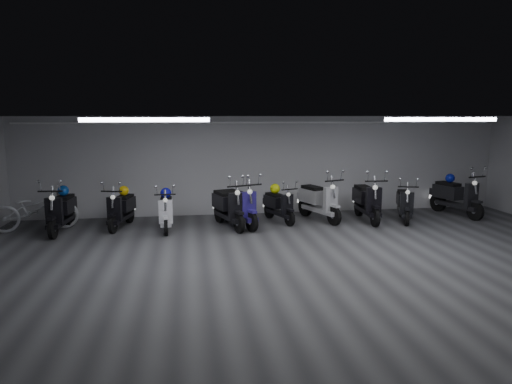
{
  "coord_description": "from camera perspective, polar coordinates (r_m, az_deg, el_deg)",
  "views": [
    {
      "loc": [
        -2.23,
        -8.02,
        2.82
      ],
      "look_at": [
        -0.67,
        2.5,
        1.05
      ],
      "focal_mm": 32.34,
      "sensor_mm": 36.0,
      "label": 1
    }
  ],
  "objects": [
    {
      "name": "floor",
      "position": [
        8.79,
        6.8,
        -9.37
      ],
      "size": [
        14.0,
        10.0,
        0.01
      ],
      "primitive_type": "cube",
      "color": "#38383B",
      "rests_on": "ground"
    },
    {
      "name": "ceiling",
      "position": [
        8.32,
        7.18,
        9.27
      ],
      "size": [
        14.0,
        10.0,
        0.01
      ],
      "primitive_type": "cube",
      "color": "gray",
      "rests_on": "ground"
    },
    {
      "name": "back_wall",
      "position": [
        13.29,
        1.26,
        3.32
      ],
      "size": [
        14.0,
        0.01,
        2.8
      ],
      "primitive_type": "cube",
      "color": "#A7A8AA",
      "rests_on": "ground"
    },
    {
      "name": "front_wall",
      "position": [
        4.01,
        26.73,
        -12.4
      ],
      "size": [
        14.0,
        0.01,
        2.8
      ],
      "primitive_type": "cube",
      "color": "#A7A8AA",
      "rests_on": "ground"
    },
    {
      "name": "fluor_strip_left",
      "position": [
        9.05,
        -13.5,
        8.68
      ],
      "size": [
        2.4,
        0.18,
        0.08
      ],
      "primitive_type": "cube",
      "color": "white",
      "rests_on": "ceiling"
    },
    {
      "name": "fluor_strip_right",
      "position": [
        10.42,
        21.9,
        8.34
      ],
      "size": [
        2.4,
        0.18,
        0.08
      ],
      "primitive_type": "cube",
      "color": "white",
      "rests_on": "ceiling"
    },
    {
      "name": "conduit",
      "position": [
        13.13,
        1.34,
        8.58
      ],
      "size": [
        13.6,
        0.05,
        0.05
      ],
      "primitive_type": "cylinder",
      "rotation": [
        0.0,
        1.57,
        0.0
      ],
      "color": "white",
      "rests_on": "back_wall"
    },
    {
      "name": "scooter_0",
      "position": [
        12.1,
        -23.02,
        -1.43
      ],
      "size": [
        0.74,
        1.9,
        1.38
      ],
      "primitive_type": null,
      "rotation": [
        0.0,
        0.0,
        -0.07
      ],
      "color": "black",
      "rests_on": "floor"
    },
    {
      "name": "scooter_1",
      "position": [
        12.09,
        -16.37,
        -1.33
      ],
      "size": [
        0.95,
        1.8,
        1.28
      ],
      "primitive_type": null,
      "rotation": [
        0.0,
        0.0,
        -0.23
      ],
      "color": "black",
      "rests_on": "floor"
    },
    {
      "name": "scooter_2",
      "position": [
        11.6,
        -11.07,
        -1.7
      ],
      "size": [
        0.58,
        1.66,
        1.22
      ],
      "primitive_type": null,
      "rotation": [
        0.0,
        0.0,
        0.02
      ],
      "color": "silver",
      "rests_on": "floor"
    },
    {
      "name": "scooter_3",
      "position": [
        11.64,
        -3.41,
        -0.98
      ],
      "size": [
        1.2,
        2.02,
        1.43
      ],
      "primitive_type": null,
      "rotation": [
        0.0,
        0.0,
        0.31
      ],
      "color": "black",
      "rests_on": "floor"
    },
    {
      "name": "scooter_4",
      "position": [
        11.74,
        -2.1,
        -0.87
      ],
      "size": [
        1.31,
        2.03,
        1.44
      ],
      "primitive_type": null,
      "rotation": [
        0.0,
        0.0,
        0.38
      ],
      "color": "navy",
      "rests_on": "floor"
    },
    {
      "name": "scooter_5",
      "position": [
        12.27,
        2.88,
        -1.01
      ],
      "size": [
        1.04,
        1.68,
        1.19
      ],
      "primitive_type": null,
      "rotation": [
        0.0,
        0.0,
        0.34
      ],
      "color": "black",
      "rests_on": "floor"
    },
    {
      "name": "scooter_6",
      "position": [
        12.52,
        7.84,
        -0.26
      ],
      "size": [
        1.29,
        2.06,
        1.45
      ],
      "primitive_type": null,
      "rotation": [
        0.0,
        0.0,
        0.35
      ],
      "color": "#B0B0B4",
      "rests_on": "floor"
    },
    {
      "name": "scooter_7",
      "position": [
        12.69,
        13.6,
        -0.28
      ],
      "size": [
        0.75,
        1.99,
        1.46
      ],
      "primitive_type": null,
      "rotation": [
        0.0,
        0.0,
        -0.05
      ],
      "color": "black",
      "rests_on": "floor"
    },
    {
      "name": "scooter_8",
      "position": [
        12.98,
        17.94,
        -0.71
      ],
      "size": [
        1.1,
        1.79,
        1.27
      ],
      "primitive_type": null,
      "rotation": [
        0.0,
        0.0,
        -0.34
      ],
      "color": "black",
      "rests_on": "floor"
    },
    {
      "name": "scooter_9",
      "position": [
        14.18,
        23.6,
        0.22
      ],
      "size": [
        1.16,
        2.09,
        1.48
      ],
      "primitive_type": null,
      "rotation": [
        0.0,
        0.0,
        0.27
      ],
      "color": "black",
      "rests_on": "floor"
    },
    {
      "name": "bicycle",
      "position": [
        12.6,
        -25.74,
        -1.43
      ],
      "size": [
        2.11,
        1.14,
        1.3
      ],
      "primitive_type": "imported",
      "rotation": [
        0.0,
        0.0,
        1.8
      ],
      "color": "silver",
      "rests_on": "floor"
    },
    {
      "name": "helmet_0",
      "position": [
        11.77,
        -11.09,
        -0.14
      ],
      "size": [
        0.27,
        0.27,
        0.27
      ],
      "primitive_type": "sphere",
      "color": "#0D0D94",
      "rests_on": "scooter_2"
    },
    {
      "name": "helmet_1",
      "position": [
        12.26,
        -16.03,
        0.16
      ],
      "size": [
        0.25,
        0.25,
        0.25
      ],
      "primitive_type": "sphere",
      "color": "#E3B30D",
      "rests_on": "scooter_1"
    },
    {
      "name": "helmet_2",
      "position": [
        12.3,
        -22.73,
        0.15
      ],
      "size": [
        0.26,
        0.26,
        0.26
      ],
      "primitive_type": "sphere",
      "color": "navy",
      "rests_on": "scooter_0"
    },
    {
      "name": "helmet_3",
      "position": [
        12.41,
        2.37,
        0.42
      ],
      "size": [
        0.27,
        0.27,
        0.27
      ],
      "primitive_type": "sphere",
      "color": "#E0F30E",
      "rests_on": "scooter_5"
    },
    {
      "name": "helmet_4",
      "position": [
        14.33,
        22.88,
        1.59
      ],
      "size": [
        0.26,
        0.26,
        0.26
      ],
      "primitive_type": "sphere",
      "color": "#0E199D",
      "rests_on": "scooter_9"
    }
  ]
}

